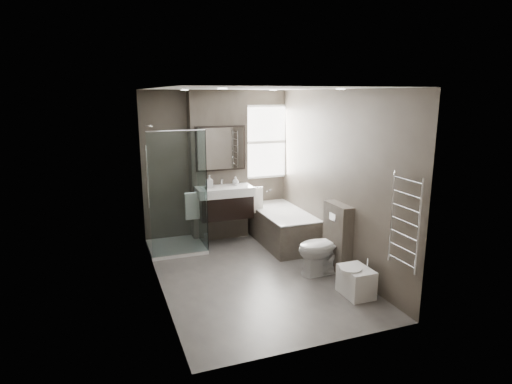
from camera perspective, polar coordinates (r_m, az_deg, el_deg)
name	(u,v)px	position (r m, az deg, el deg)	size (l,w,h in m)	color
room	(253,186)	(5.84, -0.37, 0.77)	(2.70, 3.90, 2.70)	#56524F
vanity_pier	(218,166)	(7.51, -5.03, 3.46)	(1.00, 0.25, 2.60)	#4D463D
vanity	(225,202)	(7.29, -4.21, -1.30)	(0.95, 0.47, 0.66)	black
mirror_cabinet	(221,148)	(7.30, -4.74, 5.82)	(0.86, 0.08, 0.76)	black
towel_left	(192,206)	(7.15, -8.47, -1.88)	(0.24, 0.06, 0.44)	white
towel_right	(256,200)	(7.45, -0.02, -1.12)	(0.24, 0.06, 0.44)	white
shower_enclosure	(182,221)	(7.12, -9.82, -3.89)	(0.90, 0.90, 2.00)	white
bathtub	(282,225)	(7.42, 3.45, -4.45)	(0.75, 1.60, 0.57)	#4D463D
window	(264,142)	(7.83, 1.12, 6.68)	(0.98, 0.06, 1.33)	white
toilet	(324,247)	(6.24, 9.03, -7.27)	(0.44, 0.77, 0.79)	white
cistern_box	(337,237)	(6.35, 10.80, -5.95)	(0.19, 0.55, 1.00)	#4D463D
bidet	(356,281)	(5.74, 13.16, -11.47)	(0.40, 0.46, 0.48)	white
towel_radiator	(405,222)	(5.14, 19.24, -3.75)	(0.03, 0.49, 1.10)	silver
soap_bottle_a	(210,182)	(7.15, -6.21, 1.39)	(0.10, 0.10, 0.21)	white
soap_bottle_b	(236,181)	(7.36, -2.74, 1.51)	(0.11, 0.11, 0.15)	white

